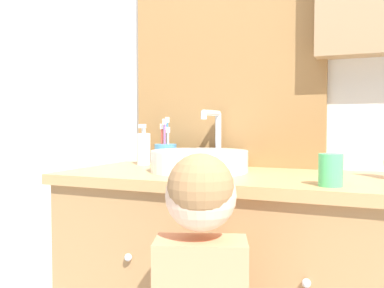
% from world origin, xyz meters
% --- Properties ---
extents(wall_back, '(3.20, 0.18, 2.50)m').
position_xyz_m(wall_back, '(0.02, 0.62, 1.27)').
color(wall_back, silver).
rests_on(wall_back, ground_plane).
extents(sink_basin, '(0.34, 0.39, 0.22)m').
position_xyz_m(sink_basin, '(-0.14, 0.35, 0.92)').
color(sink_basin, white).
rests_on(sink_basin, vanity_counter).
extents(toothbrush_holder, '(0.09, 0.09, 0.19)m').
position_xyz_m(toothbrush_holder, '(-0.35, 0.49, 0.92)').
color(toothbrush_holder, '#4C93C6').
rests_on(toothbrush_holder, vanity_counter).
extents(soap_dispenser, '(0.06, 0.06, 0.17)m').
position_xyz_m(soap_dispenser, '(-0.44, 0.49, 0.94)').
color(soap_dispenser, white).
rests_on(soap_dispenser, vanity_counter).
extents(drinking_cup, '(0.06, 0.06, 0.09)m').
position_xyz_m(drinking_cup, '(0.32, 0.16, 0.92)').
color(drinking_cup, '#4CC670').
rests_on(drinking_cup, vanity_counter).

